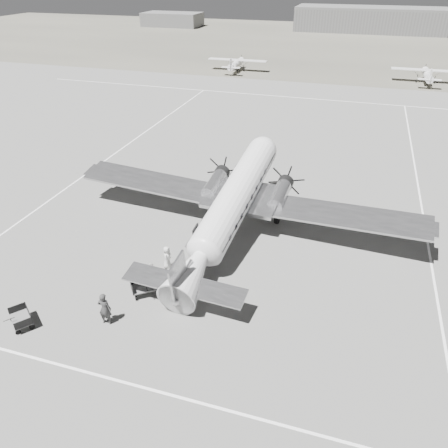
% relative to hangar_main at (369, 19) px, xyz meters
% --- Properties ---
extents(ground, '(260.00, 260.00, 0.00)m').
position_rel_hangar_main_xyz_m(ground, '(-5.00, -120.00, -3.30)').
color(ground, slate).
rests_on(ground, ground).
extents(taxi_line_near, '(60.00, 0.15, 0.01)m').
position_rel_hangar_main_xyz_m(taxi_line_near, '(-5.00, -134.00, -3.29)').
color(taxi_line_near, white).
rests_on(taxi_line_near, ground).
extents(taxi_line_right, '(0.15, 80.00, 0.01)m').
position_rel_hangar_main_xyz_m(taxi_line_right, '(7.00, -120.00, -3.29)').
color(taxi_line_right, white).
rests_on(taxi_line_right, ground).
extents(taxi_line_left, '(0.15, 60.00, 0.01)m').
position_rel_hangar_main_xyz_m(taxi_line_left, '(-23.00, -110.00, -3.29)').
color(taxi_line_left, white).
rests_on(taxi_line_left, ground).
extents(taxi_line_horizon, '(90.00, 0.15, 0.01)m').
position_rel_hangar_main_xyz_m(taxi_line_horizon, '(-5.00, -80.00, -3.29)').
color(taxi_line_horizon, white).
rests_on(taxi_line_horizon, ground).
extents(grass_infield, '(260.00, 90.00, 0.01)m').
position_rel_hangar_main_xyz_m(grass_infield, '(-5.00, -25.00, -3.30)').
color(grass_infield, '#625F52').
rests_on(grass_infield, ground).
extents(hangar_main, '(42.00, 14.00, 6.60)m').
position_rel_hangar_main_xyz_m(hangar_main, '(0.00, 0.00, 0.00)').
color(hangar_main, '#5D5D5D').
rests_on(hangar_main, ground).
extents(shed_secondary, '(18.00, 10.00, 4.00)m').
position_rel_hangar_main_xyz_m(shed_secondary, '(-60.00, -5.00, -1.30)').
color(shed_secondary, '#5C5C5C').
rests_on(shed_secondary, ground).
extents(dc3_airliner, '(28.23, 20.55, 5.14)m').
position_rel_hangar_main_xyz_m(dc3_airliner, '(-6.65, -120.00, -0.73)').
color(dc3_airliner, silver).
rests_on(dc3_airliner, ground).
extents(light_plane_left, '(11.22, 9.17, 2.30)m').
position_rel_hangar_main_xyz_m(light_plane_left, '(-21.92, -64.65, -2.15)').
color(light_plane_left, silver).
rests_on(light_plane_left, ground).
extents(light_plane_right, '(11.64, 9.47, 2.41)m').
position_rel_hangar_main_xyz_m(light_plane_right, '(10.89, -64.45, -2.10)').
color(light_plane_right, silver).
rests_on(light_plane_right, ground).
extents(baggage_cart_near, '(2.16, 2.06, 1.00)m').
position_rel_hangar_main_xyz_m(baggage_cart_near, '(-9.83, -127.71, -2.80)').
color(baggage_cart_near, '#5C5C5C').
rests_on(baggage_cart_near, ground).
extents(baggage_cart_far, '(1.96, 1.89, 0.91)m').
position_rel_hangar_main_xyz_m(baggage_cart_far, '(-15.15, -132.19, -2.85)').
color(baggage_cart_far, '#5C5C5C').
rests_on(baggage_cart_far, ground).
extents(ground_crew, '(0.78, 0.55, 2.04)m').
position_rel_hangar_main_xyz_m(ground_crew, '(-10.79, -130.65, -2.28)').
color(ground_crew, '#303030').
rests_on(ground_crew, ground).
extents(ramp_agent, '(0.59, 0.74, 1.47)m').
position_rel_hangar_main_xyz_m(ramp_agent, '(-9.89, -126.63, -2.56)').
color(ramp_agent, '#ACACAA').
rests_on(ramp_agent, ground).
extents(passenger, '(0.55, 0.80, 1.58)m').
position_rel_hangar_main_xyz_m(passenger, '(-9.64, -124.88, -2.51)').
color(passenger, silver).
rests_on(passenger, ground).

